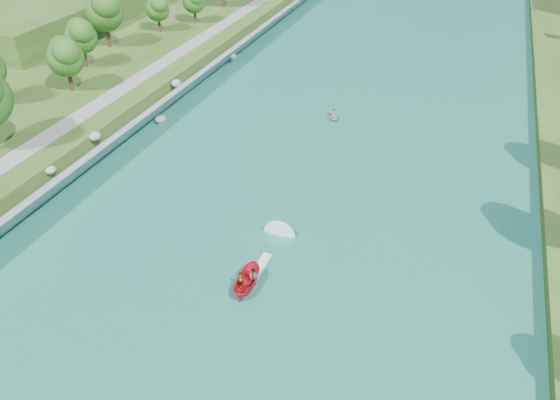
% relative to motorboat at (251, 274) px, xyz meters
% --- Properties ---
extents(ground, '(260.00, 260.00, 0.00)m').
position_rel_motorboat_xyz_m(ground, '(-1.05, -4.26, -0.90)').
color(ground, '#2D5119').
rests_on(ground, ground).
extents(river_water, '(55.00, 240.00, 0.10)m').
position_rel_motorboat_xyz_m(river_water, '(-1.05, 15.74, -0.85)').
color(river_water, '#1A6556').
rests_on(river_water, ground).
extents(riprap_bank, '(3.80, 236.00, 4.17)m').
position_rel_motorboat_xyz_m(riprap_bank, '(-26.90, 15.08, 0.90)').
color(riprap_bank, slate).
rests_on(riprap_bank, ground).
extents(riverside_path, '(3.00, 200.00, 0.10)m').
position_rel_motorboat_xyz_m(riverside_path, '(-33.55, 15.74, 2.65)').
color(riverside_path, gray).
rests_on(riverside_path, berm_west).
extents(motorboat, '(3.60, 19.16, 2.11)m').
position_rel_motorboat_xyz_m(motorboat, '(0.00, 0.00, 0.00)').
color(motorboat, red).
rests_on(motorboat, river_water).
extents(raft, '(3.59, 3.80, 1.64)m').
position_rel_motorboat_xyz_m(raft, '(-2.27, 37.56, -0.43)').
color(raft, '#919299').
rests_on(raft, river_water).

